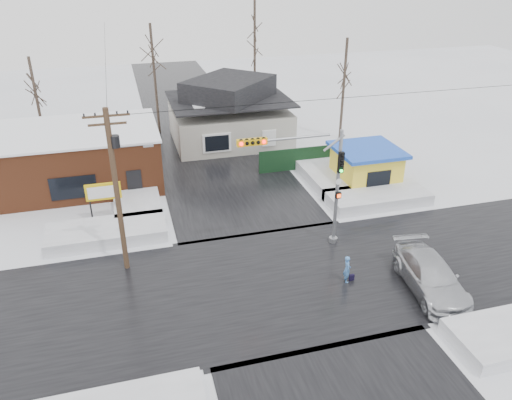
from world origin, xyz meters
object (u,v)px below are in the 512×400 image
object	(u,v)px
traffic_signal	(313,175)
car	(431,276)
pedestrian	(347,269)
utility_pole	(117,183)
kiosk	(366,166)
marquee_sign	(103,193)

from	to	relation	value
traffic_signal	car	xyz separation A→B (m)	(4.40, -5.63, -3.71)
traffic_signal	pedestrian	world-z (taller)	traffic_signal
utility_pole	car	xyz separation A→B (m)	(14.77, -6.16, -4.28)
utility_pole	car	bearing A→B (deg)	-22.65
kiosk	car	xyz separation A→B (m)	(-2.66, -12.66, -0.63)
kiosk	pedestrian	size ratio (longest dim) A/B	3.02
utility_pole	kiosk	distance (m)	18.95
traffic_signal	utility_pole	distance (m)	10.39
utility_pole	marquee_sign	size ratio (longest dim) A/B	3.53
utility_pole	car	distance (m)	16.56
marquee_sign	car	world-z (taller)	marquee_sign
traffic_signal	pedestrian	size ratio (longest dim) A/B	4.60
utility_pole	kiosk	size ratio (longest dim) A/B	1.96
car	kiosk	bearing A→B (deg)	85.63
utility_pole	pedestrian	size ratio (longest dim) A/B	5.92
traffic_signal	utility_pole	bearing A→B (deg)	177.05
traffic_signal	marquee_sign	distance (m)	13.42
utility_pole	car	world-z (taller)	utility_pole
utility_pole	marquee_sign	distance (m)	6.87
utility_pole	pedestrian	distance (m)	12.61
utility_pole	traffic_signal	bearing A→B (deg)	-2.95
utility_pole	pedestrian	world-z (taller)	utility_pole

